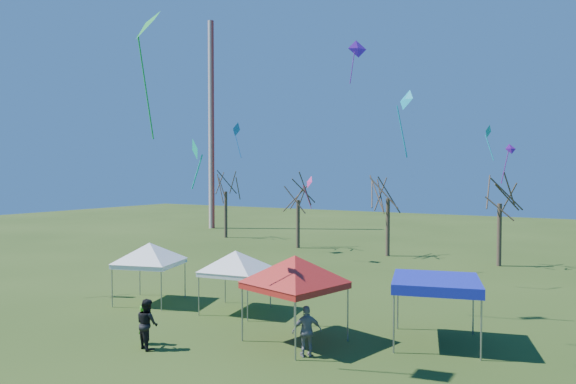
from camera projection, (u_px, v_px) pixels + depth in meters
The scene contains 21 objects.
ground at pixel (228, 352), 18.96m from camera, with size 140.00×140.00×0.00m, color #294014.
radio_mast at pixel (211, 125), 61.97m from camera, with size 0.70×0.70×25.00m, color silver.
tree_0 at pixel (226, 175), 52.87m from camera, with size 3.83×3.83×8.44m.
tree_1 at pixel (298, 183), 45.46m from camera, with size 3.42×3.42×7.54m.
tree_2 at pixel (388, 178), 40.98m from camera, with size 3.71×3.71×8.18m.
tree_3 at pixel (500, 181), 36.47m from camera, with size 3.59×3.59×7.91m.
tent_white_west at pixel (150, 247), 26.17m from camera, with size 3.85×3.85×3.55m.
tent_white_mid at pixel (235, 255), 24.46m from camera, with size 3.78×3.78×3.37m.
tent_red at pixel (295, 261), 20.06m from camera, with size 4.29×4.29×3.92m.
tent_blue at pixel (436, 284), 19.83m from camera, with size 3.98×3.98×2.54m.
person_dark at pixel (147, 324), 19.30m from camera, with size 0.91×0.71×1.88m, color black.
person_grey at pixel (307, 331), 18.44m from camera, with size 1.08×0.45×1.84m, color slate.
person_green at pixel (144, 324), 19.81m from camera, with size 0.56×0.37×1.53m, color #42C31F.
kite_13 at pixel (309, 182), 38.47m from camera, with size 1.02×0.98×2.52m.
kite_22 at pixel (510, 150), 33.98m from camera, with size 1.01×0.98×2.68m.
kite_5 at pixel (147, 26), 17.05m from camera, with size 1.65×1.48×4.38m.
kite_17 at pixel (406, 101), 23.06m from camera, with size 1.06×0.97×3.08m.
kite_11 at pixel (357, 49), 29.92m from camera, with size 1.15×1.16×2.57m.
kite_1 at pixel (196, 150), 19.29m from camera, with size 0.82×0.69×1.93m.
kite_19 at pixel (488, 132), 30.45m from camera, with size 0.55×0.82×2.14m.
kite_2 at pixel (236, 130), 43.13m from camera, with size 0.65×1.24×3.03m.
Camera 1 is at (11.36, -15.07, 6.57)m, focal length 32.00 mm.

